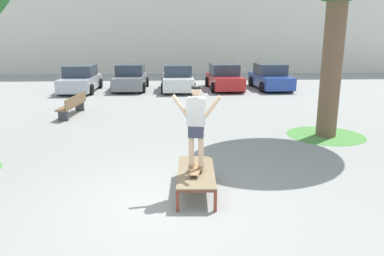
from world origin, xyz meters
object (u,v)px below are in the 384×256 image
object	(u,v)px
skate_box	(196,173)
skateboard	(196,169)
car_white	(178,79)
park_bench	(73,105)
car_silver	(81,79)
car_blue	(270,77)
car_red	(224,78)
skater	(196,122)
car_grey	(131,78)

from	to	relation	value
skate_box	skateboard	bearing A→B (deg)	-93.18
car_white	park_bench	size ratio (longest dim) A/B	1.73
park_bench	car_silver	bearing A→B (deg)	100.37
car_white	car_blue	bearing A→B (deg)	3.31
car_red	car_silver	bearing A→B (deg)	-176.87
car_blue	park_bench	size ratio (longest dim) A/B	1.75
skateboard	skater	world-z (taller)	skater
car_grey	car_white	world-z (taller)	same
car_red	car_blue	bearing A→B (deg)	-0.61
skate_box	car_silver	bearing A→B (deg)	111.51
skateboard	car_red	size ratio (longest dim) A/B	0.19
car_silver	car_red	size ratio (longest dim) A/B	0.99
skateboard	car_silver	size ratio (longest dim) A/B	0.20
skateboard	car_blue	bearing A→B (deg)	69.94
skate_box	car_silver	xyz separation A→B (m)	(-5.72, 14.51, 0.28)
car_red	park_bench	size ratio (longest dim) A/B	1.75
skate_box	car_blue	xyz separation A→B (m)	(5.48, 14.94, 0.28)
skater	car_white	size ratio (longest dim) A/B	0.40
skate_box	park_bench	distance (m)	9.01
skate_box	skateboard	distance (m)	0.15
car_red	car_blue	world-z (taller)	same
car_red	park_bench	bearing A→B (deg)	-135.05
skateboard	car_blue	size ratio (longest dim) A/B	0.19
skateboard	car_grey	size ratio (longest dim) A/B	0.20
skater	car_silver	xyz separation A→B (m)	(-5.71, 14.60, -0.84)
car_red	car_blue	size ratio (longest dim) A/B	1.00
skate_box	park_bench	world-z (taller)	park_bench
car_white	car_red	world-z (taller)	same
car_silver	car_white	distance (m)	5.60
skater	car_red	xyz separation A→B (m)	(2.69, 15.06, -0.84)
car_silver	park_bench	size ratio (longest dim) A/B	1.73
car_red	car_blue	distance (m)	2.80
car_white	car_blue	size ratio (longest dim) A/B	0.99
car_white	car_red	bearing A→B (deg)	7.21
skater	park_bench	xyz separation A→B (m)	(-4.49, 7.90, -1.08)
car_grey	park_bench	bearing A→B (deg)	-102.07
car_silver	car_red	distance (m)	8.41
car_grey	skate_box	bearing A→B (deg)	-79.12
skater	car_blue	world-z (taller)	skater
skate_box	car_white	world-z (taller)	car_white
car_white	park_bench	world-z (taller)	car_white
car_white	car_red	distance (m)	2.82
car_silver	car_blue	world-z (taller)	same
car_blue	park_bench	xyz separation A→B (m)	(-9.97, -7.13, -0.24)
car_grey	car_white	bearing A→B (deg)	-11.22
car_blue	skater	bearing A→B (deg)	-110.06
car_grey	car_blue	xyz separation A→B (m)	(8.40, -0.23, 0.00)
car_silver	car_red	world-z (taller)	same
skateboard	skater	distance (m)	0.99
car_silver	car_grey	world-z (taller)	same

